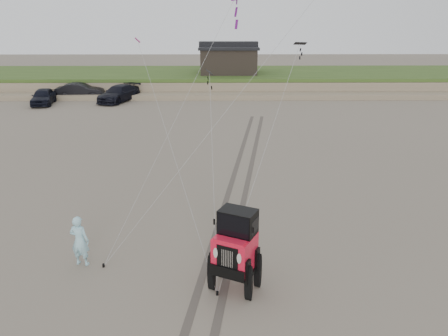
% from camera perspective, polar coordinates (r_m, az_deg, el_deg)
% --- Properties ---
extents(ground, '(160.00, 160.00, 0.00)m').
position_cam_1_polar(ground, '(14.60, -4.68, -13.71)').
color(ground, '#6B6054').
rests_on(ground, ground).
extents(dune_ridge, '(160.00, 14.25, 1.73)m').
position_cam_1_polar(dune_ridge, '(50.19, -1.76, 11.37)').
color(dune_ridge, '#7A6B54').
rests_on(dune_ridge, ground).
extents(cabin, '(6.40, 5.40, 3.35)m').
position_cam_1_polar(cabin, '(49.40, 0.59, 14.07)').
color(cabin, black).
rests_on(cabin, dune_ridge).
extents(truck_a, '(2.39, 4.52, 1.47)m').
position_cam_1_polar(truck_a, '(44.04, -22.55, 8.63)').
color(truck_a, black).
rests_on(truck_a, ground).
extents(truck_b, '(4.66, 1.84, 1.51)m').
position_cam_1_polar(truck_b, '(45.95, -18.27, 9.56)').
color(truck_b, black).
rests_on(truck_b, ground).
extents(truck_c, '(3.90, 5.63, 1.51)m').
position_cam_1_polar(truck_c, '(43.31, -13.59, 9.43)').
color(truck_c, black).
rests_on(truck_c, ground).
extents(jeep, '(4.55, 6.00, 2.06)m').
position_cam_1_polar(jeep, '(13.38, 1.43, -11.82)').
color(jeep, red).
rests_on(jeep, ground).
extents(man, '(0.72, 0.55, 1.78)m').
position_cam_1_polar(man, '(15.39, -18.33, -9.02)').
color(man, '#93D7E4').
rests_on(man, ground).
extents(kite_flock, '(8.87, 6.11, 4.16)m').
position_cam_1_polar(kite_flock, '(21.93, 2.76, 20.69)').
color(kite_flock, black).
rests_on(kite_flock, ground).
extents(stake_main, '(0.08, 0.08, 0.12)m').
position_cam_1_polar(stake_main, '(15.43, -15.47, -12.16)').
color(stake_main, black).
rests_on(stake_main, ground).
extents(stake_aux, '(0.08, 0.08, 0.12)m').
position_cam_1_polar(stake_aux, '(13.63, -0.88, -16.04)').
color(stake_aux, black).
rests_on(stake_aux, ground).
extents(tire_tracks, '(5.22, 29.74, 0.01)m').
position_cam_1_polar(tire_tracks, '(21.71, 2.03, -2.02)').
color(tire_tracks, '#4C443D').
rests_on(tire_tracks, ground).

